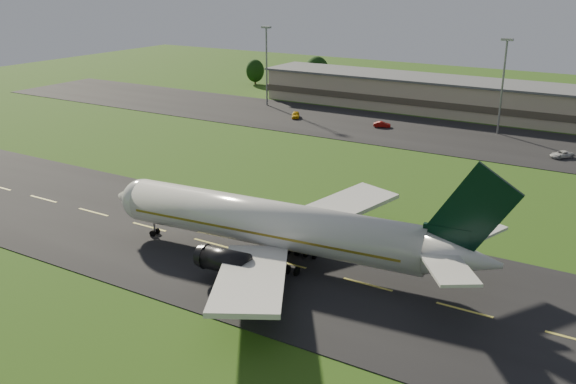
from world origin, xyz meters
The scene contains 10 objects.
ground centered at (0.00, 0.00, 0.00)m, with size 360.00×360.00×0.00m, color #224711.
taxiway centered at (0.00, 0.00, 0.05)m, with size 220.00×30.00×0.10m, color black.
apron centered at (0.00, 72.00, 0.05)m, with size 260.00×30.00×0.10m, color black.
airliner centered at (-1.18, 0.08, 4.66)m, with size 51.26×42.00×15.57m.
terminal centered at (6.40, 96.18, 3.99)m, with size 145.00×16.00×8.40m.
light_mast_west centered at (-55.00, 80.00, 12.74)m, with size 2.40×1.20×20.35m.
light_mast_centre centered at (5.00, 80.00, 12.74)m, with size 2.40×1.20×20.35m.
service_vehicle_a centered at (-40.60, 70.61, 0.84)m, with size 1.75×4.36×1.48m, color yellow.
service_vehicle_b centered at (-18.79, 72.22, 0.73)m, with size 1.34×3.84×1.27m, color maroon.
service_vehicle_c centered at (20.32, 66.81, 0.73)m, with size 2.10×4.54×1.26m, color silver.
Camera 1 is at (37.17, -59.96, 33.41)m, focal length 40.00 mm.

